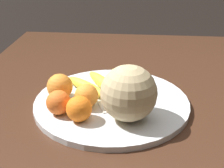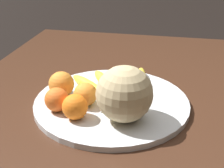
# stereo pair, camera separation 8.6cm
# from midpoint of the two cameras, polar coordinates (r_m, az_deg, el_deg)

# --- Properties ---
(kitchen_table) EXTENTS (1.26, 0.98, 0.71)m
(kitchen_table) POSITION_cam_midpoint_polar(r_m,az_deg,el_deg) (1.00, -2.18, -6.66)
(kitchen_table) COLOR #3D2316
(kitchen_table) RESTS_ON ground_plane
(fruit_bowl) EXTENTS (0.44, 0.44, 0.02)m
(fruit_bowl) POSITION_cam_midpoint_polar(r_m,az_deg,el_deg) (0.88, -2.78, -3.41)
(fruit_bowl) COLOR silver
(fruit_bowl) RESTS_ON kitchen_table
(melon) EXTENTS (0.14, 0.14, 0.14)m
(melon) POSITION_cam_midpoint_polar(r_m,az_deg,el_deg) (0.76, -0.14, -1.76)
(melon) COLOR tan
(melon) RESTS_ON fruit_bowl
(banana_bunch) EXTENTS (0.24, 0.25, 0.03)m
(banana_bunch) POSITION_cam_midpoint_polar(r_m,az_deg,el_deg) (0.94, -2.58, 0.22)
(banana_bunch) COLOR #473819
(banana_bunch) RESTS_ON fruit_bowl
(orange_front_left) EXTENTS (0.06, 0.06, 0.06)m
(orange_front_left) POSITION_cam_midpoint_polar(r_m,az_deg,el_deg) (0.84, -7.61, -2.19)
(orange_front_left) COLOR orange
(orange_front_left) RESTS_ON fruit_bowl
(orange_front_right) EXTENTS (0.07, 0.07, 0.07)m
(orange_front_right) POSITION_cam_midpoint_polar(r_m,az_deg,el_deg) (0.89, -12.26, -0.54)
(orange_front_right) COLOR orange
(orange_front_right) RESTS_ON fruit_bowl
(orange_mid_center) EXTENTS (0.06, 0.06, 0.06)m
(orange_mid_center) POSITION_cam_midpoint_polar(r_m,az_deg,el_deg) (0.82, -12.73, -3.39)
(orange_mid_center) COLOR orange
(orange_mid_center) RESTS_ON fruit_bowl
(orange_back_left) EXTENTS (0.07, 0.07, 0.07)m
(orange_back_left) POSITION_cam_midpoint_polar(r_m,az_deg,el_deg) (0.78, -9.20, -4.58)
(orange_back_left) COLOR orange
(orange_back_left) RESTS_ON fruit_bowl
(produce_tag) EXTENTS (0.10, 0.07, 0.00)m
(produce_tag) POSITION_cam_midpoint_polar(r_m,az_deg,el_deg) (0.86, -4.14, -3.64)
(produce_tag) COLOR white
(produce_tag) RESTS_ON fruit_bowl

